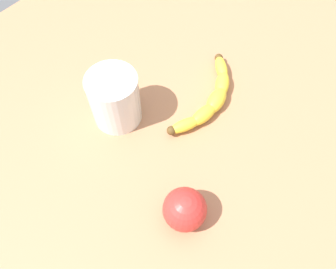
# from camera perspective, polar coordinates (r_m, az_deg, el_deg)

# --- Properties ---
(wooden_tabletop) EXTENTS (1.20, 1.20, 0.03)m
(wooden_tabletop) POSITION_cam_1_polar(r_m,az_deg,el_deg) (0.69, 7.93, 1.93)
(wooden_tabletop) COLOR #AF734F
(wooden_tabletop) RESTS_ON ground
(banana) EXTENTS (0.10, 0.23, 0.03)m
(banana) POSITION_cam_1_polar(r_m,az_deg,el_deg) (0.69, 7.34, 6.23)
(banana) COLOR yellow
(banana) RESTS_ON wooden_tabletop
(smoothie_glass) EXTENTS (0.10, 0.10, 0.11)m
(smoothie_glass) POSITION_cam_1_polar(r_m,az_deg,el_deg) (0.64, -9.06, 5.90)
(smoothie_glass) COLOR silver
(smoothie_glass) RESTS_ON wooden_tabletop
(apple_fruit) EXTENTS (0.07, 0.07, 0.07)m
(apple_fruit) POSITION_cam_1_polar(r_m,az_deg,el_deg) (0.55, 2.87, -12.66)
(apple_fruit) COLOR red
(apple_fruit) RESTS_ON wooden_tabletop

